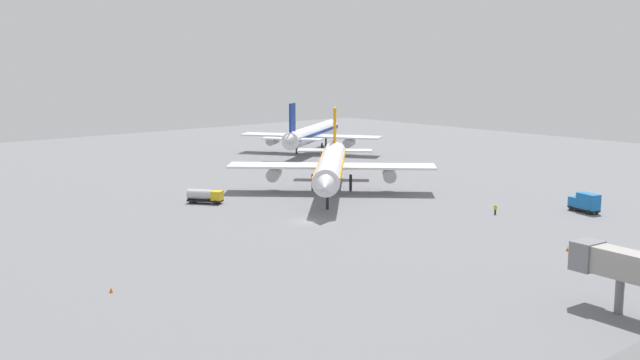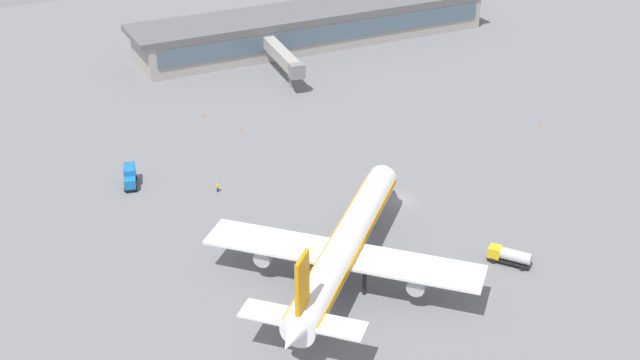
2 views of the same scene
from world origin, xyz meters
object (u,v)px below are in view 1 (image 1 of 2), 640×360
at_px(airplane_taxiing, 312,134).
at_px(ground_crew_worker, 495,209).
at_px(fuel_truck, 205,196).
at_px(safety_cone_mid_apron, 567,249).
at_px(catering_truck, 585,202).
at_px(safety_cone_far_side, 111,290).
at_px(airplane_at_gate, 331,165).

height_order(airplane_taxiing, ground_crew_worker, airplane_taxiing).
height_order(fuel_truck, safety_cone_mid_apron, fuel_truck).
distance_m(catering_truck, safety_cone_mid_apron, 27.91).
bearing_deg(fuel_truck, safety_cone_mid_apron, -20.51).
height_order(ground_crew_worker, safety_cone_far_side, ground_crew_worker).
distance_m(airplane_at_gate, ground_crew_worker, 33.49).
bearing_deg(safety_cone_mid_apron, airplane_at_gate, 84.70).
xyz_separation_m(ground_crew_worker, safety_cone_far_side, (-66.95, 2.77, -0.55)).
height_order(fuel_truck, ground_crew_worker, fuel_truck).
relative_size(safety_cone_mid_apron, safety_cone_far_side, 1.00).
xyz_separation_m(catering_truck, safety_cone_mid_apron, (-25.20, -11.91, -1.40)).
bearing_deg(fuel_truck, ground_crew_worker, 0.48).
xyz_separation_m(catering_truck, ground_crew_worker, (-12.71, 8.89, -0.85)).
relative_size(airplane_taxiing, safety_cone_far_side, 69.47).
distance_m(ground_crew_worker, safety_cone_far_side, 67.01).
height_order(fuel_truck, catering_truck, catering_truck).
xyz_separation_m(airplane_taxiing, safety_cone_mid_apron, (-41.29, -101.25, -4.96)).
distance_m(airplane_taxiing, ground_crew_worker, 85.56).
bearing_deg(ground_crew_worker, catering_truck, 128.85).
bearing_deg(catering_truck, safety_cone_far_side, 96.74).
height_order(airplane_taxiing, safety_cone_far_side, airplane_taxiing).
xyz_separation_m(airplane_at_gate, fuel_truck, (-23.55, 7.37, -4.13)).
height_order(airplane_at_gate, fuel_truck, airplane_at_gate).
relative_size(fuel_truck, ground_crew_worker, 3.68).
distance_m(airplane_at_gate, safety_cone_mid_apron, 53.58).
bearing_deg(airplane_at_gate, fuel_truck, -63.04).
bearing_deg(fuel_truck, airplane_at_gate, 34.99).
relative_size(airplane_at_gate, fuel_truck, 6.41).
bearing_deg(airplane_at_gate, safety_cone_mid_apron, 39.04).
xyz_separation_m(airplane_at_gate, safety_cone_mid_apron, (-4.93, -53.09, -5.21)).
height_order(safety_cone_mid_apron, safety_cone_far_side, same).
height_order(catering_truck, safety_cone_far_side, catering_truck).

